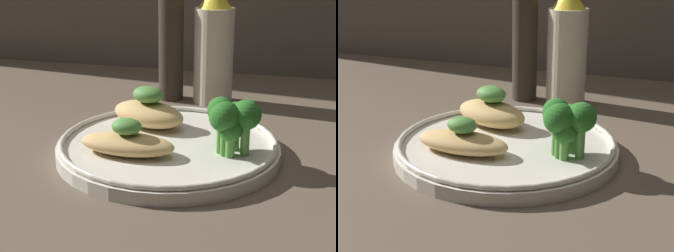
# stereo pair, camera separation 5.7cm
# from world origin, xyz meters

# --- Properties ---
(ground_plane) EXTENTS (1.80, 1.80, 0.01)m
(ground_plane) POSITION_xyz_m (0.00, 0.00, -0.01)
(ground_plane) COLOR brown
(plate) EXTENTS (0.25, 0.25, 0.02)m
(plate) POSITION_xyz_m (0.00, 0.00, 0.01)
(plate) COLOR silver
(plate) RESTS_ON ground_plane
(grilled_meat_front) EXTENTS (0.10, 0.05, 0.04)m
(grilled_meat_front) POSITION_xyz_m (-0.03, -0.04, 0.03)
(grilled_meat_front) COLOR tan
(grilled_meat_front) RESTS_ON plate
(grilled_meat_middle) EXTENTS (0.11, 0.08, 0.05)m
(grilled_meat_middle) POSITION_xyz_m (-0.04, 0.05, 0.03)
(grilled_meat_middle) COLOR tan
(grilled_meat_middle) RESTS_ON plate
(broccoli_bunch) EXTENTS (0.06, 0.05, 0.06)m
(broccoli_bunch) POSITION_xyz_m (0.07, -0.01, 0.05)
(broccoli_bunch) COLOR #569942
(broccoli_bunch) RESTS_ON plate
(sauce_bottle) EXTENTS (0.06, 0.06, 0.17)m
(sauce_bottle) POSITION_xyz_m (0.01, 0.21, 0.08)
(sauce_bottle) COLOR beige
(sauce_bottle) RESTS_ON ground_plane
(pepper_grinder) EXTENTS (0.04, 0.04, 0.18)m
(pepper_grinder) POSITION_xyz_m (-0.05, 0.21, 0.08)
(pepper_grinder) COLOR #382D23
(pepper_grinder) RESTS_ON ground_plane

